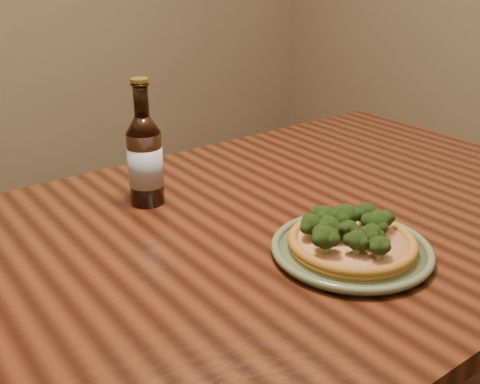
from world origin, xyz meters
TOP-DOWN VIEW (x-y plane):
  - table at (0.00, 0.10)m, footprint 1.60×0.90m
  - plate at (0.08, -0.08)m, footprint 0.27×0.27m
  - pizza at (0.08, -0.08)m, footprint 0.22×0.22m
  - beer_bottle at (-0.09, 0.32)m, footprint 0.07×0.07m

SIDE VIEW (x-z plane):
  - table at x=0.00m, z-range 0.28..1.03m
  - plate at x=0.08m, z-range 0.75..0.77m
  - pizza at x=0.08m, z-range 0.75..0.82m
  - beer_bottle at x=-0.09m, z-range 0.72..0.97m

